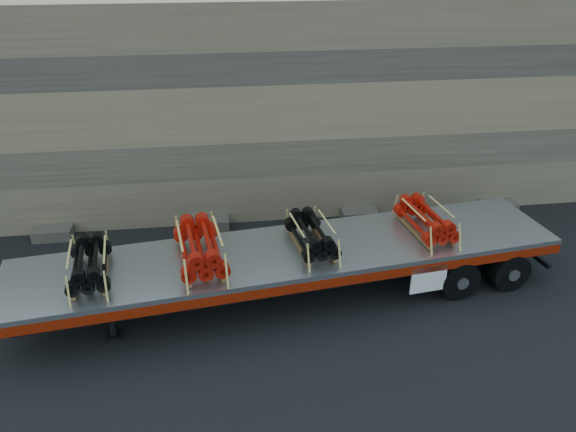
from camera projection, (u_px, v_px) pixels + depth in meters
name	position (u px, v px, depth m)	size (l,w,h in m)	color
ground	(327.00, 305.00, 14.75)	(120.00, 120.00, 0.00)	black
rock_wall	(294.00, 106.00, 18.90)	(44.00, 3.00, 7.00)	#7A6B54
trailer	(291.00, 273.00, 14.84)	(14.26, 2.74, 1.43)	#9FA2A7
bundle_front	(89.00, 264.00, 13.23)	(0.97, 1.93, 0.68)	black
bundle_midfront	(200.00, 248.00, 13.80)	(1.13, 2.25, 0.80)	#B61509
bundle_midrear	(311.00, 235.00, 14.48)	(0.97, 1.93, 0.68)	black
bundle_rear	(426.00, 220.00, 15.22)	(0.99, 1.99, 0.71)	#B61509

